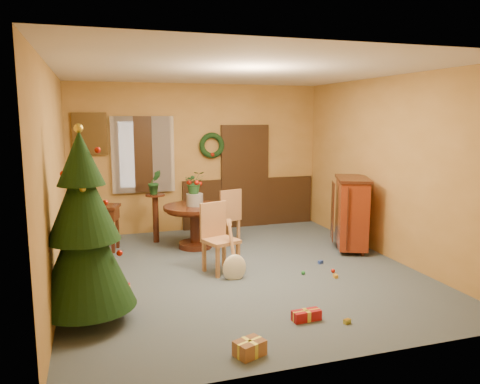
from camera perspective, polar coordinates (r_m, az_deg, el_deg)
name	(u,v)px	position (r m, az deg, el deg)	size (l,w,h in m)	color
room_envelope	(210,174)	(9.41, -3.73, 2.14)	(5.50, 5.50, 5.50)	#3D4C59
dining_table	(195,218)	(8.16, -5.51, -3.22)	(1.08, 1.08, 0.75)	black
urn	(195,200)	(8.09, -5.55, -0.94)	(0.29, 0.29, 0.21)	slate
centerpiece_plant	(194,182)	(8.04, -5.58, 1.18)	(0.35, 0.30, 0.39)	#1E4C23
chair_near	(218,235)	(6.91, -2.74, -5.25)	(0.56, 0.56, 1.02)	#9B673E
chair_far	(227,215)	(8.37, -1.56, -2.76)	(0.54, 0.54, 1.00)	#9B673E
guitar	(234,251)	(6.59, -0.69, -7.24)	(0.34, 0.16, 0.81)	#EDE8C5
plant_stand	(156,212)	(8.61, -10.25, -2.46)	(0.34, 0.34, 0.89)	black
stand_plant	(155,182)	(8.51, -10.36, 1.19)	(0.24, 0.19, 0.44)	#19471E
christmas_tree	(84,231)	(5.35, -18.47, -4.57)	(1.06, 1.06, 2.20)	#382111
writing_desk	(92,217)	(8.32, -17.57, -2.88)	(0.97, 0.67, 0.79)	black
sideboard	(352,211)	(8.20, 13.46, -2.30)	(0.87, 1.10, 1.25)	#5A1E0A
gift_a	(250,348)	(4.73, 1.18, -18.47)	(0.33, 0.29, 0.15)	brown
gift_b	(121,296)	(6.00, -14.33, -12.15)	(0.25, 0.25, 0.24)	maroon
gift_c	(99,294)	(6.27, -16.83, -11.82)	(0.29, 0.27, 0.13)	brown
gift_d	(306,315)	(5.49, 8.09, -14.66)	(0.33, 0.15, 0.12)	maroon
toy_a	(320,262)	(7.47, 9.78, -8.42)	(0.08, 0.05, 0.05)	#223C96
toy_b	(303,273)	(6.94, 7.72, -9.72)	(0.06, 0.06, 0.06)	#227E34
toy_c	(335,276)	(6.89, 11.56, -10.01)	(0.08, 0.05, 0.05)	gold
toy_d	(333,271)	(7.09, 11.27, -9.40)	(0.06, 0.06, 0.06)	#AC1A0B
toy_e	(347,321)	(5.51, 12.93, -15.12)	(0.08, 0.05, 0.05)	gold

